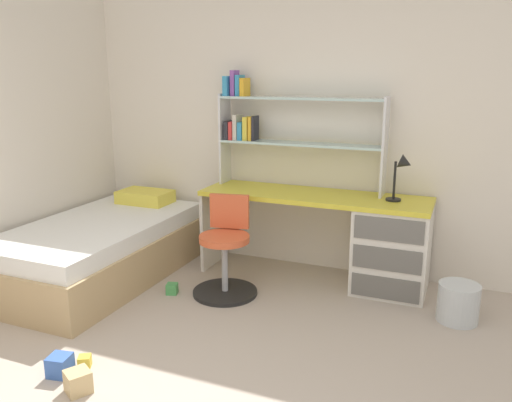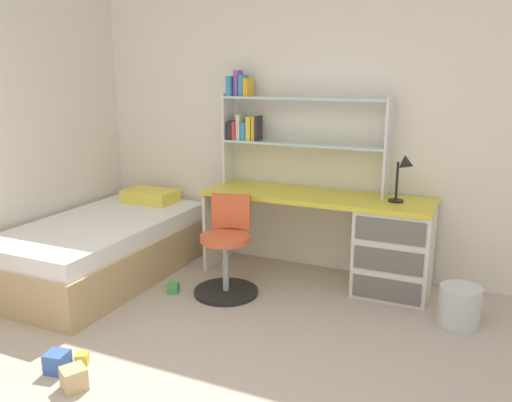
# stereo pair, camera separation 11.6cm
# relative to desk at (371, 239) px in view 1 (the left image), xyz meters

# --- Properties ---
(room_shell) EXTENTS (5.53, 6.46, 2.67)m
(room_shell) POSITION_rel_desk_xyz_m (-1.73, -1.16, 0.92)
(room_shell) COLOR silver
(room_shell) RESTS_ON ground_plane
(desk) EXTENTS (1.92, 0.56, 0.75)m
(desk) POSITION_rel_desk_xyz_m (0.00, 0.00, 0.00)
(desk) COLOR gold
(desk) RESTS_ON ground_plane
(bookshelf_hutch) EXTENTS (1.46, 0.22, 1.01)m
(bookshelf_hutch) POSITION_rel_desk_xyz_m (-0.89, 0.16, 0.90)
(bookshelf_hutch) COLOR silver
(bookshelf_hutch) RESTS_ON desk
(desk_lamp) EXTENTS (0.20, 0.17, 0.38)m
(desk_lamp) POSITION_rel_desk_xyz_m (0.21, -0.01, 0.59)
(desk_lamp) COLOR black
(desk_lamp) RESTS_ON desk
(swivel_chair) EXTENTS (0.52, 0.52, 0.78)m
(swivel_chair) POSITION_rel_desk_xyz_m (-1.05, -0.57, -0.10)
(swivel_chair) COLOR black
(swivel_chair) RESTS_ON ground_plane
(bed_platform) EXTENTS (1.07, 1.94, 0.62)m
(bed_platform) POSITION_rel_desk_xyz_m (-2.21, -0.68, -0.16)
(bed_platform) COLOR tan
(bed_platform) RESTS_ON ground_plane
(waste_bin) EXTENTS (0.29, 0.29, 0.28)m
(waste_bin) POSITION_rel_desk_xyz_m (0.70, -0.37, -0.27)
(waste_bin) COLOR silver
(waste_bin) RESTS_ON ground_plane
(toy_block_green_0) EXTENTS (0.11, 0.11, 0.08)m
(toy_block_green_0) POSITION_rel_desk_xyz_m (-1.44, -0.76, -0.37)
(toy_block_green_0) COLOR #479E51
(toy_block_green_0) RESTS_ON ground_plane
(toy_block_yellow_1) EXTENTS (0.10, 0.10, 0.07)m
(toy_block_yellow_1) POSITION_rel_desk_xyz_m (-1.37, -1.89, -0.38)
(toy_block_yellow_1) COLOR gold
(toy_block_yellow_1) RESTS_ON ground_plane
(toy_block_natural_2) EXTENTS (0.18, 0.18, 0.13)m
(toy_block_natural_2) POSITION_rel_desk_xyz_m (-1.23, -2.11, -0.35)
(toy_block_natural_2) COLOR tan
(toy_block_natural_2) RESTS_ON ground_plane
(toy_block_blue_3) EXTENTS (0.14, 0.14, 0.12)m
(toy_block_blue_3) POSITION_rel_desk_xyz_m (-1.44, -2.01, -0.35)
(toy_block_blue_3) COLOR #3860B7
(toy_block_blue_3) RESTS_ON ground_plane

